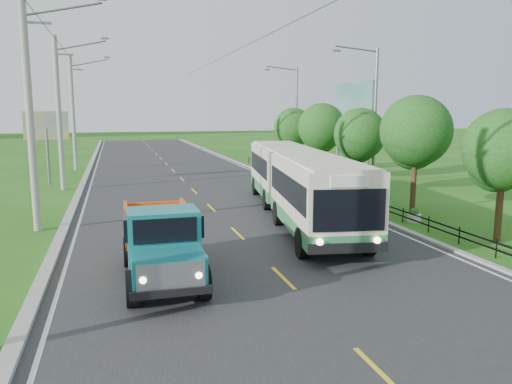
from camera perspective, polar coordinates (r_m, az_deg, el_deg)
name	(u,v)px	position (r m, az deg, el deg)	size (l,w,h in m)	color
ground	(283,278)	(15.85, 3.10, -9.82)	(240.00, 240.00, 0.00)	#235915
road	(190,187)	(34.89, -7.59, 0.60)	(14.00, 120.00, 0.02)	#28282B
curb_left	(80,190)	(34.62, -19.47, 0.19)	(0.40, 120.00, 0.15)	#9E9E99
curb_right	(287,182)	(36.58, 3.56, 1.12)	(0.30, 120.00, 0.10)	#9E9E99
edge_line_left	(89,191)	(34.59, -18.56, 0.15)	(0.12, 120.00, 0.00)	silver
edge_line_right	(280,183)	(36.43, 2.81, 1.05)	(0.12, 120.00, 0.00)	silver
centre_dash	(283,278)	(15.84, 3.11, -9.74)	(0.12, 2.20, 0.00)	yellow
railing_right	(332,191)	(31.35, 8.66, 0.15)	(0.04, 40.00, 0.60)	black
pole_near	(31,113)	(23.41, -24.37, 8.21)	(3.51, 0.32, 10.00)	gray
pole_mid	(59,113)	(35.33, -21.54, 8.43)	(3.51, 0.32, 10.00)	gray
pole_far	(73,112)	(47.29, -20.15, 8.53)	(3.51, 0.32, 10.00)	gray
tree_second	(502,153)	(22.05, 26.30, 3.97)	(3.18, 3.26, 5.30)	#382314
tree_third	(415,135)	(26.77, 17.74, 6.23)	(3.60, 3.62, 6.00)	#382314
tree_fourth	(360,137)	(31.96, 11.75, 6.16)	(3.24, 3.31, 5.40)	#382314
tree_fifth	(321,130)	(37.37, 7.49, 7.08)	(3.48, 3.52, 5.80)	#382314
tree_back	(293,130)	(42.95, 4.30, 7.13)	(3.30, 3.36, 5.50)	#382314
streetlight_mid	(373,116)	(32.17, 13.20, 8.47)	(3.02, 0.20, 9.07)	slate
streetlight_far	(295,115)	(44.94, 4.45, 8.81)	(3.02, 0.20, 9.07)	slate
planter_near	(414,216)	(24.75, 17.62, -2.62)	(0.64, 0.64, 0.67)	silver
planter_mid	(341,191)	(31.61, 9.65, 0.17)	(0.64, 0.64, 0.67)	silver
planter_far	(296,175)	(38.91, 4.60, 1.94)	(0.64, 0.64, 0.67)	silver
billboard_left	(46,130)	(38.46, -22.85, 6.53)	(3.00, 0.20, 5.20)	slate
billboard_right	(353,109)	(38.25, 11.03, 9.27)	(0.24, 6.00, 7.30)	slate
bus	(297,179)	(24.34, 4.77, 1.52)	(5.21, 16.83, 3.21)	#34834C
dump_truck	(161,238)	(15.56, -10.79, -5.16)	(2.26, 5.67, 2.38)	#157981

